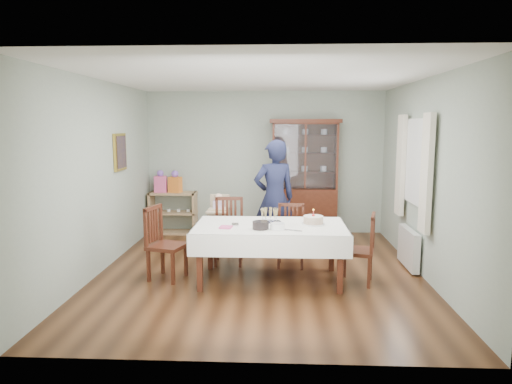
# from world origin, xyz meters

# --- Properties ---
(floor) EXTENTS (5.00, 5.00, 0.00)m
(floor) POSITION_xyz_m (0.00, 0.00, 0.00)
(floor) COLOR #593319
(floor) RESTS_ON ground
(room_shell) EXTENTS (5.00, 5.00, 5.00)m
(room_shell) POSITION_xyz_m (0.00, 0.53, 1.70)
(room_shell) COLOR #9EAA99
(room_shell) RESTS_ON floor
(dining_table) EXTENTS (2.00, 1.15, 0.76)m
(dining_table) POSITION_xyz_m (0.15, -0.34, 0.38)
(dining_table) COLOR #4D2113
(dining_table) RESTS_ON floor
(china_cabinet) EXTENTS (1.30, 0.48, 2.18)m
(china_cabinet) POSITION_xyz_m (0.75, 2.26, 1.12)
(china_cabinet) COLOR #4D2113
(china_cabinet) RESTS_ON floor
(sideboard) EXTENTS (0.90, 0.38, 0.80)m
(sideboard) POSITION_xyz_m (-1.75, 2.28, 0.40)
(sideboard) COLOR tan
(sideboard) RESTS_ON floor
(picture_frame) EXTENTS (0.04, 0.48, 0.58)m
(picture_frame) POSITION_xyz_m (-2.22, 0.80, 1.65)
(picture_frame) COLOR gold
(picture_frame) RESTS_ON room_shell
(window) EXTENTS (0.04, 1.02, 1.22)m
(window) POSITION_xyz_m (2.22, 0.30, 1.55)
(window) COLOR white
(window) RESTS_ON room_shell
(curtain_left) EXTENTS (0.07, 0.30, 1.55)m
(curtain_left) POSITION_xyz_m (2.16, -0.32, 1.45)
(curtain_left) COLOR silver
(curtain_left) RESTS_ON room_shell
(curtain_right) EXTENTS (0.07, 0.30, 1.55)m
(curtain_right) POSITION_xyz_m (2.16, 0.92, 1.45)
(curtain_right) COLOR silver
(curtain_right) RESTS_ON room_shell
(radiator) EXTENTS (0.10, 0.80, 0.55)m
(radiator) POSITION_xyz_m (2.16, 0.30, 0.30)
(radiator) COLOR white
(radiator) RESTS_ON floor
(chair_far_left) EXTENTS (0.46, 0.46, 0.98)m
(chair_far_left) POSITION_xyz_m (-0.48, 0.40, 0.29)
(chair_far_left) COLOR #4D2113
(chair_far_left) RESTS_ON floor
(chair_far_right) EXTENTS (0.43, 0.43, 0.91)m
(chair_far_right) POSITION_xyz_m (0.45, 0.31, 0.27)
(chair_far_right) COLOR #4D2113
(chair_far_right) RESTS_ON floor
(chair_end_left) EXTENTS (0.55, 0.55, 0.99)m
(chair_end_left) POSITION_xyz_m (-1.25, -0.34, 0.29)
(chair_end_left) COLOR #4D2113
(chair_end_left) RESTS_ON floor
(chair_end_right) EXTENTS (0.51, 0.51, 0.93)m
(chair_end_right) POSITION_xyz_m (1.32, -0.38, 0.28)
(chair_end_right) COLOR #4D2113
(chair_end_right) RESTS_ON floor
(woman) EXTENTS (0.78, 0.64, 1.84)m
(woman) POSITION_xyz_m (0.20, 0.89, 0.92)
(woman) COLOR black
(woman) RESTS_ON floor
(high_chair) EXTENTS (0.45, 0.45, 0.97)m
(high_chair) POSITION_xyz_m (-0.70, 1.01, 0.38)
(high_chair) COLOR black
(high_chair) RESTS_ON floor
(champagne_tray) EXTENTS (0.32, 0.32, 0.20)m
(champagne_tray) POSITION_xyz_m (0.14, -0.20, 0.82)
(champagne_tray) COLOR silver
(champagne_tray) RESTS_ON dining_table
(birthday_cake) EXTENTS (0.30, 0.30, 0.21)m
(birthday_cake) POSITION_xyz_m (0.73, -0.28, 0.82)
(birthday_cake) COLOR white
(birthday_cake) RESTS_ON dining_table
(plate_stack_dark) EXTENTS (0.28, 0.28, 0.10)m
(plate_stack_dark) POSITION_xyz_m (0.04, -0.58, 0.81)
(plate_stack_dark) COLOR black
(plate_stack_dark) RESTS_ON dining_table
(plate_stack_white) EXTENTS (0.24, 0.24, 0.08)m
(plate_stack_white) POSITION_xyz_m (0.25, -0.59, 0.80)
(plate_stack_white) COLOR white
(plate_stack_white) RESTS_ON dining_table
(napkin_stack) EXTENTS (0.17, 0.17, 0.02)m
(napkin_stack) POSITION_xyz_m (-0.41, -0.54, 0.77)
(napkin_stack) COLOR #DA5087
(napkin_stack) RESTS_ON dining_table
(cutlery) EXTENTS (0.13, 0.18, 0.01)m
(cutlery) POSITION_xyz_m (-0.35, -0.34, 0.77)
(cutlery) COLOR silver
(cutlery) RESTS_ON dining_table
(cake_knife) EXTENTS (0.30, 0.14, 0.01)m
(cake_knife) POSITION_xyz_m (0.41, -0.65, 0.77)
(cake_knife) COLOR silver
(cake_knife) RESTS_ON dining_table
(gift_bag_pink) EXTENTS (0.24, 0.17, 0.42)m
(gift_bag_pink) POSITION_xyz_m (-1.97, 2.26, 0.99)
(gift_bag_pink) COLOR #DA5087
(gift_bag_pink) RESTS_ON sideboard
(gift_bag_orange) EXTENTS (0.26, 0.22, 0.42)m
(gift_bag_orange) POSITION_xyz_m (-1.69, 2.26, 0.99)
(gift_bag_orange) COLOR orange
(gift_bag_orange) RESTS_ON sideboard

